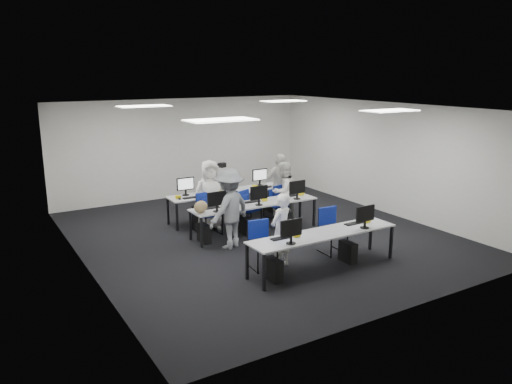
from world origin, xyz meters
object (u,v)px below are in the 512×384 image
chair_0 (262,254)px  chair_4 (278,211)px  chair_6 (238,215)px  student_2 (210,195)px  chair_5 (204,220)px  desk_mid (255,205)px  student_1 (283,191)px  chair_2 (209,221)px  desk_front (323,235)px  chair_1 (332,239)px  student_3 (279,185)px  chair_7 (275,207)px  student_0 (281,231)px  photographer (229,209)px  chair_3 (249,216)px

chair_0 → chair_4: (2.03, 2.50, -0.04)m
chair_6 → student_2: (-0.69, 0.14, 0.60)m
chair_5 → chair_6: bearing=-14.7°
desk_mid → student_1: bearing=24.9°
student_2 → chair_2: bearing=-110.1°
desk_mid → student_1: (1.18, 0.55, 0.09)m
student_1 → student_2: (-1.94, 0.32, 0.08)m
desk_front → chair_6: (-0.07, 3.32, -0.42)m
desk_mid → chair_4: bearing=27.2°
chair_0 → chair_1: (1.74, -0.04, 0.01)m
desk_front → student_3: size_ratio=1.90×
chair_4 → chair_6: size_ratio=1.01×
chair_1 → chair_7: size_ratio=1.06×
desk_mid → student_0: (-0.68, -2.12, 0.07)m
chair_0 → photographer: (0.01, 1.37, 0.59)m
student_1 → student_2: bearing=-24.0°
chair_0 → student_3: student_3 is taller
chair_6 → student_2: size_ratio=0.48×
chair_4 → chair_5: (-1.99, 0.27, 0.01)m
desk_front → chair_5: 3.55m
desk_mid → chair_0: 2.25m
chair_4 → photographer: (-2.03, -1.12, 0.63)m
chair_2 → chair_3: size_ratio=1.07×
chair_7 → chair_1: bearing=-104.3°
chair_2 → chair_4: bearing=-2.2°
chair_2 → chair_5: chair_2 is taller
chair_3 → chair_4: (0.92, 0.06, -0.03)m
desk_front → student_1: student_1 is taller
chair_3 → student_3: (1.20, 0.45, 0.55)m
chair_2 → student_1: size_ratio=0.63×
student_1 → student_3: (0.12, 0.37, 0.07)m
chair_0 → chair_1: bearing=4.9°
desk_mid → student_2: (-0.76, 0.86, 0.17)m
chair_5 → chair_4: bearing=-18.0°
chair_0 → chair_3: size_ratio=1.03×
chair_0 → chair_5: size_ratio=1.10×
chair_2 → student_0: (0.30, -2.62, 0.44)m
chair_1 → student_1: student_1 is taller
student_3 → chair_3: bearing=-155.3°
chair_0 → chair_5: 2.76m
student_2 → photographer: (-0.25, -1.46, 0.03)m
chair_2 → chair_6: bearing=10.7°
student_0 → photographer: size_ratio=0.85×
desk_front → desk_mid: same height
desk_front → chair_3: bearing=88.1°
chair_0 → chair_3: chair_0 is taller
chair_1 → student_3: student_3 is taller
desk_mid → chair_1: 2.17m
chair_6 → student_1: (1.25, -0.18, 0.51)m
chair_0 → student_3: size_ratio=0.56×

